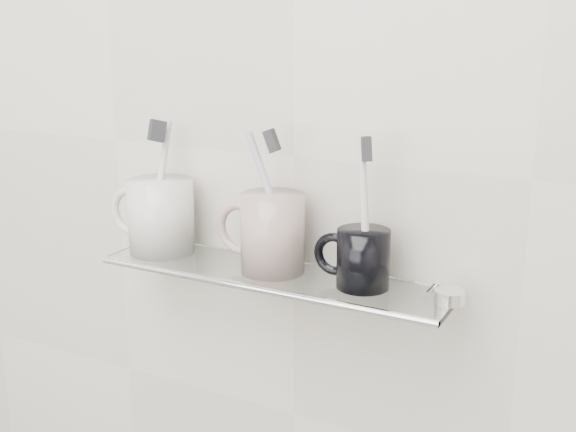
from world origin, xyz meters
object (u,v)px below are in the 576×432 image
Objects in this scene: mug_left at (161,216)px; mug_center at (272,233)px; shelf_glass at (273,275)px; mug_right at (363,259)px.

mug_center is at bearing 9.93° from mug_left.
mug_right is (0.13, 0.00, 0.04)m from shelf_glass.
mug_right is at bearing 2.20° from shelf_glass.
mug_left is at bearing 177.07° from mug_center.
mug_left is 0.32m from mug_right.
shelf_glass is 0.14m from mug_right.
mug_right is at bearing -2.93° from mug_center.
mug_center is at bearing -172.41° from mug_right.
shelf_glass is 4.60× the size of mug_center.
mug_left is 1.00× the size of mug_center.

